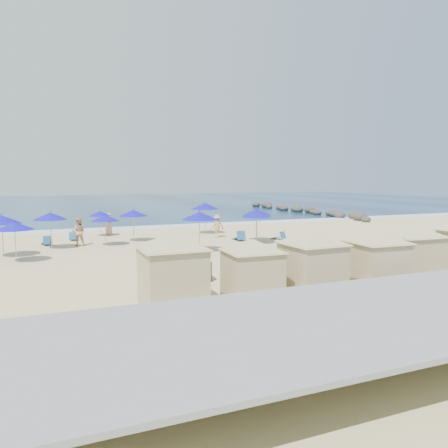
{
  "coord_description": "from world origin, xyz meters",
  "views": [
    {
      "loc": [
        -7.32,
        -23.62,
        4.56
      ],
      "look_at": [
        3.78,
        3.0,
        1.49
      ],
      "focal_mm": 35.0,
      "sensor_mm": 36.0,
      "label": 1
    }
  ],
  "objects_px": {
    "rock_jetty": "(302,210)",
    "beachgoer_2": "(217,226)",
    "umbrella_5": "(200,216)",
    "beachgoer_1": "(79,232)",
    "cabana_0": "(172,261)",
    "cabana_3": "(377,253)",
    "umbrella_1": "(50,216)",
    "umbrella_4": "(105,218)",
    "umbrella_9": "(257,212)",
    "cabana_2": "(313,255)",
    "umbrella_0": "(15,226)",
    "umbrella_6": "(133,213)",
    "umbrella_2": "(2,220)",
    "beachgoer_3": "(109,224)",
    "umbrella_7": "(256,214)",
    "cabana_4": "(412,246)",
    "cabana_1": "(252,262)",
    "trash_bin": "(199,271)",
    "umbrella_8": "(205,206)",
    "umbrella_3": "(100,214)"
  },
  "relations": [
    {
      "from": "cabana_1",
      "to": "umbrella_7",
      "type": "bearing_deg",
      "value": 62.52
    },
    {
      "from": "umbrella_6",
      "to": "umbrella_8",
      "type": "distance_m",
      "value": 6.52
    },
    {
      "from": "cabana_2",
      "to": "umbrella_6",
      "type": "relative_size",
      "value": 1.86
    },
    {
      "from": "beachgoer_1",
      "to": "beachgoer_2",
      "type": "xyz_separation_m",
      "value": [
        10.06,
        0.14,
        -0.07
      ]
    },
    {
      "from": "rock_jetty",
      "to": "beachgoer_2",
      "type": "height_order",
      "value": "beachgoer_2"
    },
    {
      "from": "umbrella_4",
      "to": "umbrella_1",
      "type": "bearing_deg",
      "value": -179.89
    },
    {
      "from": "cabana_2",
      "to": "umbrella_6",
      "type": "xyz_separation_m",
      "value": [
        -3.64,
        17.0,
        0.47
      ]
    },
    {
      "from": "cabana_4",
      "to": "umbrella_2",
      "type": "relative_size",
      "value": 1.76
    },
    {
      "from": "umbrella_1",
      "to": "beachgoer_1",
      "type": "relative_size",
      "value": 1.29
    },
    {
      "from": "umbrella_2",
      "to": "beachgoer_3",
      "type": "relative_size",
      "value": 1.43
    },
    {
      "from": "cabana_0",
      "to": "umbrella_4",
      "type": "relative_size",
      "value": 2.12
    },
    {
      "from": "cabana_0",
      "to": "cabana_3",
      "type": "bearing_deg",
      "value": -6.58
    },
    {
      "from": "umbrella_1",
      "to": "umbrella_6",
      "type": "distance_m",
      "value": 5.66
    },
    {
      "from": "umbrella_5",
      "to": "umbrella_9",
      "type": "bearing_deg",
      "value": 26.26
    },
    {
      "from": "cabana_4",
      "to": "umbrella_4",
      "type": "xyz_separation_m",
      "value": [
        -11.02,
        15.58,
        0.28
      ]
    },
    {
      "from": "umbrella_2",
      "to": "umbrella_5",
      "type": "distance_m",
      "value": 11.35
    },
    {
      "from": "cabana_1",
      "to": "cabana_4",
      "type": "xyz_separation_m",
      "value": [
        7.8,
        0.02,
        0.13
      ]
    },
    {
      "from": "umbrella_2",
      "to": "umbrella_7",
      "type": "height_order",
      "value": "umbrella_2"
    },
    {
      "from": "umbrella_3",
      "to": "beachgoer_2",
      "type": "relative_size",
      "value": 1.17
    },
    {
      "from": "umbrella_0",
      "to": "umbrella_4",
      "type": "relative_size",
      "value": 1.06
    },
    {
      "from": "cabana_2",
      "to": "umbrella_8",
      "type": "height_order",
      "value": "cabana_2"
    },
    {
      "from": "cabana_0",
      "to": "cabana_4",
      "type": "distance_m",
      "value": 10.74
    },
    {
      "from": "umbrella_1",
      "to": "umbrella_9",
      "type": "distance_m",
      "value": 13.84
    },
    {
      "from": "umbrella_1",
      "to": "umbrella_4",
      "type": "relative_size",
      "value": 1.13
    },
    {
      "from": "umbrella_2",
      "to": "cabana_2",
      "type": "bearing_deg",
      "value": -49.28
    },
    {
      "from": "cabana_0",
      "to": "cabana_3",
      "type": "relative_size",
      "value": 1.07
    },
    {
      "from": "trash_bin",
      "to": "umbrella_0",
      "type": "height_order",
      "value": "umbrella_0"
    },
    {
      "from": "umbrella_5",
      "to": "beachgoer_1",
      "type": "relative_size",
      "value": 1.37
    },
    {
      "from": "cabana_4",
      "to": "umbrella_9",
      "type": "bearing_deg",
      "value": 93.22
    },
    {
      "from": "umbrella_1",
      "to": "beachgoer_3",
      "type": "xyz_separation_m",
      "value": [
        4.37,
        5.44,
        -1.24
      ]
    },
    {
      "from": "umbrella_6",
      "to": "beachgoer_3",
      "type": "distance_m",
      "value": 4.5
    },
    {
      "from": "cabana_2",
      "to": "umbrella_6",
      "type": "height_order",
      "value": "cabana_2"
    },
    {
      "from": "umbrella_0",
      "to": "umbrella_8",
      "type": "xyz_separation_m",
      "value": [
        13.56,
        7.37,
        0.28
      ]
    },
    {
      "from": "trash_bin",
      "to": "umbrella_3",
      "type": "bearing_deg",
      "value": 101.73
    },
    {
      "from": "umbrella_6",
      "to": "cabana_0",
      "type": "bearing_deg",
      "value": -96.32
    },
    {
      "from": "umbrella_1",
      "to": "umbrella_6",
      "type": "relative_size",
      "value": 1.03
    },
    {
      "from": "cabana_2",
      "to": "umbrella_8",
      "type": "bearing_deg",
      "value": 82.37
    },
    {
      "from": "trash_bin",
      "to": "umbrella_0",
      "type": "xyz_separation_m",
      "value": [
        -7.74,
        7.74,
        1.53
      ]
    },
    {
      "from": "cabana_0",
      "to": "beachgoer_3",
      "type": "xyz_separation_m",
      "value": [
        0.67,
        20.64,
        -0.77
      ]
    },
    {
      "from": "trash_bin",
      "to": "umbrella_4",
      "type": "xyz_separation_m",
      "value": [
        -2.48,
        11.83,
        1.43
      ]
    },
    {
      "from": "umbrella_0",
      "to": "rock_jetty",
      "type": "bearing_deg",
      "value": 34.82
    },
    {
      "from": "umbrella_7",
      "to": "umbrella_8",
      "type": "relative_size",
      "value": 0.92
    },
    {
      "from": "beachgoer_1",
      "to": "umbrella_3",
      "type": "bearing_deg",
      "value": -103.28
    },
    {
      "from": "umbrella_6",
      "to": "beachgoer_2",
      "type": "xyz_separation_m",
      "value": [
        6.27,
        -0.39,
        -1.17
      ]
    },
    {
      "from": "umbrella_1",
      "to": "umbrella_7",
      "type": "distance_m",
      "value": 13.47
    },
    {
      "from": "cabana_1",
      "to": "beachgoer_2",
      "type": "distance_m",
      "value": 17.25
    },
    {
      "from": "cabana_2",
      "to": "umbrella_0",
      "type": "height_order",
      "value": "cabana_2"
    },
    {
      "from": "umbrella_0",
      "to": "umbrella_5",
      "type": "bearing_deg",
      "value": -3.54
    },
    {
      "from": "cabana_1",
      "to": "umbrella_8",
      "type": "bearing_deg",
      "value": 74.95
    },
    {
      "from": "umbrella_2",
      "to": "beachgoer_3",
      "type": "height_order",
      "value": "umbrella_2"
    }
  ]
}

